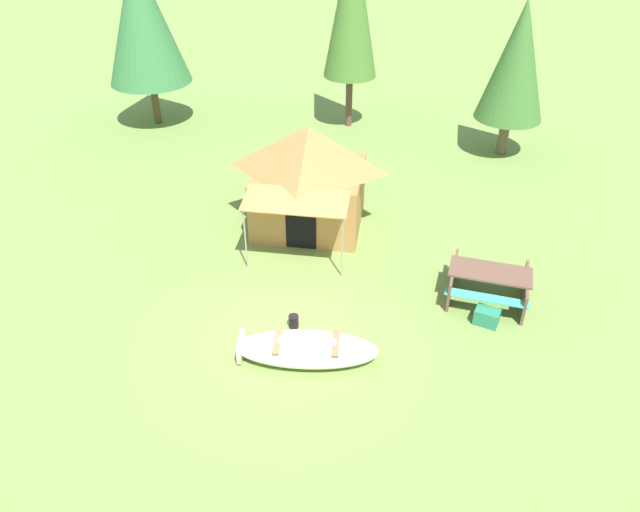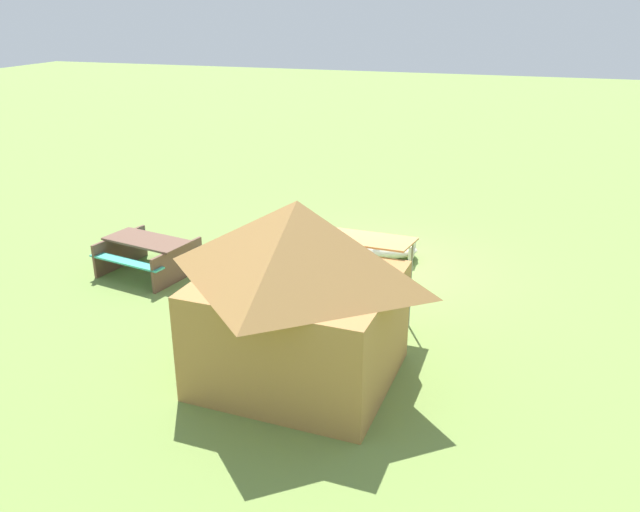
% 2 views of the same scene
% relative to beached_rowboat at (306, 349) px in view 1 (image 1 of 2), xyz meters
% --- Properties ---
extents(ground_plane, '(80.00, 80.00, 0.00)m').
position_rel_beached_rowboat_xyz_m(ground_plane, '(-0.59, 0.63, -0.25)').
color(ground_plane, olive).
extents(beached_rowboat, '(2.86, 1.14, 0.47)m').
position_rel_beached_rowboat_xyz_m(beached_rowboat, '(0.00, 0.00, 0.00)').
color(beached_rowboat, beige).
rests_on(beached_rowboat, ground_plane).
extents(canvas_cabin_tent, '(3.07, 3.75, 2.77)m').
position_rel_beached_rowboat_xyz_m(canvas_cabin_tent, '(-0.52, 5.10, 1.19)').
color(canvas_cabin_tent, '#AA7840').
rests_on(canvas_cabin_tent, ground_plane).
extents(picnic_table, '(2.02, 1.80, 0.75)m').
position_rel_beached_rowboat_xyz_m(picnic_table, '(3.79, 2.29, 0.23)').
color(picnic_table, brown).
rests_on(picnic_table, ground_plane).
extents(cooler_box, '(0.59, 0.50, 0.36)m').
position_rel_beached_rowboat_xyz_m(cooler_box, '(3.68, 1.41, -0.07)').
color(cooler_box, '#2C805F').
rests_on(cooler_box, ground_plane).
extents(fuel_can, '(0.30, 0.30, 0.29)m').
position_rel_beached_rowboat_xyz_m(fuel_can, '(-0.37, 0.90, -0.10)').
color(fuel_can, black).
rests_on(fuel_can, ground_plane).
extents(pine_tree_back_left, '(2.12, 2.12, 4.86)m').
position_rel_beached_rowboat_xyz_m(pine_tree_back_left, '(5.31, 10.28, 2.78)').
color(pine_tree_back_left, brown).
rests_on(pine_tree_back_left, ground_plane).
extents(pine_tree_back_right, '(1.83, 1.83, 6.73)m').
position_rel_beached_rowboat_xyz_m(pine_tree_back_right, '(0.11, 12.23, 4.01)').
color(pine_tree_back_right, brown).
rests_on(pine_tree_back_right, ground_plane).
extents(pine_tree_far_center, '(2.84, 2.84, 5.82)m').
position_rel_beached_rowboat_xyz_m(pine_tree_far_center, '(-6.91, 11.79, 3.43)').
color(pine_tree_far_center, brown).
rests_on(pine_tree_far_center, ground_plane).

